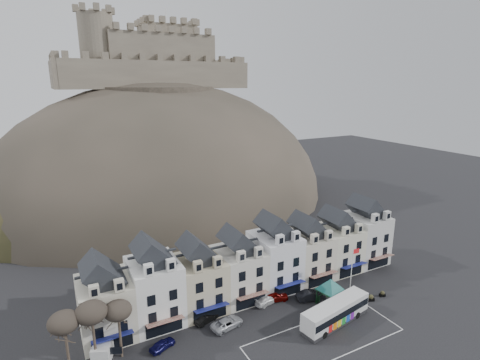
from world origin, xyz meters
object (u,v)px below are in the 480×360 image
at_px(car_silver, 227,323).
at_px(car_white, 267,299).
at_px(car_navy, 162,344).
at_px(car_charcoal, 311,295).
at_px(flagpole, 352,270).
at_px(red_buoy, 348,301).
at_px(bus_shelter, 330,285).
at_px(car_maroon, 274,296).
at_px(bus, 336,312).
at_px(car_black, 206,318).
at_px(white_van, 105,346).

relative_size(car_silver, car_white, 1.00).
bearing_deg(car_silver, car_navy, 78.83).
bearing_deg(car_charcoal, flagpole, -97.85).
bearing_deg(flagpole, car_white, 158.32).
bearing_deg(flagpole, red_buoy, -140.04).
xyz_separation_m(bus_shelter, car_maroon, (-7.20, 4.80, -2.61)).
relative_size(bus, flagpole, 1.39).
bearing_deg(red_buoy, car_charcoal, 131.70).
height_order(flagpole, car_white, flagpole).
bearing_deg(red_buoy, bus, -154.62).
bearing_deg(bus, car_maroon, 108.17).
height_order(red_buoy, car_navy, red_buoy).
height_order(bus_shelter, car_navy, bus_shelter).
relative_size(flagpole, car_black, 2.30).
relative_size(car_navy, car_white, 0.76).
bearing_deg(car_navy, car_maroon, -105.40).
relative_size(red_buoy, flagpole, 0.22).
distance_m(car_white, car_charcoal, 7.07).
xyz_separation_m(car_silver, car_charcoal, (14.89, 0.00, 0.10)).
xyz_separation_m(bus_shelter, car_black, (-18.80, 4.80, -2.77)).
relative_size(car_maroon, car_charcoal, 0.99).
bearing_deg(car_charcoal, white_van, 100.28).
bearing_deg(car_maroon, car_silver, 114.72).
height_order(bus, flagpole, flagpole).
height_order(bus, car_black, bus).
xyz_separation_m(red_buoy, car_charcoal, (-3.79, 4.25, -0.22)).
bearing_deg(bus_shelter, red_buoy, -56.13).
xyz_separation_m(bus_shelter, flagpole, (4.12, -0.18, 1.59)).
distance_m(car_navy, car_charcoal, 24.24).
height_order(bus_shelter, car_maroon, bus_shelter).
xyz_separation_m(bus, car_black, (-16.31, 8.88, -1.22)).
xyz_separation_m(bus_shelter, car_charcoal, (-1.79, 2.30, -2.63)).
bearing_deg(car_navy, car_black, -93.88).
relative_size(white_van, car_white, 1.13).
distance_m(bus_shelter, car_silver, 17.06).
xyz_separation_m(car_navy, car_white, (17.63, 2.50, 0.08)).
bearing_deg(flagpole, bus_shelter, 177.56).
distance_m(bus, car_navy, 24.42).
distance_m(flagpole, car_maroon, 13.06).
distance_m(white_van, car_charcoal, 31.12).
relative_size(red_buoy, car_navy, 0.54).
height_order(red_buoy, car_maroon, red_buoy).
bearing_deg(car_silver, car_black, 29.10).
bearing_deg(car_silver, car_maroon, -86.40).
height_order(bus_shelter, car_black, bus_shelter).
height_order(car_navy, car_silver, car_silver).
bearing_deg(car_black, bus_shelter, -122.69).
relative_size(flagpole, white_van, 1.63).
relative_size(red_buoy, car_white, 0.41).
bearing_deg(bus, flagpole, 20.82).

